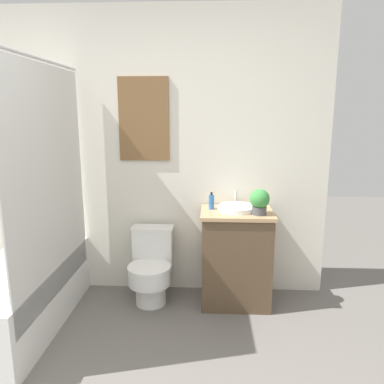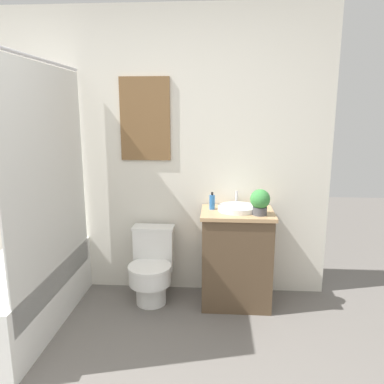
{
  "view_description": "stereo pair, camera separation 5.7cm",
  "coord_description": "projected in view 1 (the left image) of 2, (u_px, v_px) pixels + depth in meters",
  "views": [
    {
      "loc": [
        0.62,
        -1.28,
        1.62
      ],
      "look_at": [
        0.48,
        1.53,
        1.02
      ],
      "focal_mm": 35.0,
      "sensor_mm": 36.0,
      "label": 1
    },
    {
      "loc": [
        0.67,
        -1.28,
        1.62
      ],
      "look_at": [
        0.48,
        1.53,
        1.02
      ],
      "focal_mm": 35.0,
      "sensor_mm": 36.0,
      "label": 2
    }
  ],
  "objects": [
    {
      "name": "shower_area",
      "position": [
        21.0,
        290.0,
        2.85
      ],
      "size": [
        0.63,
        1.4,
        1.98
      ],
      "color": "white",
      "rests_on": "ground_plane"
    },
    {
      "name": "wall_back",
      "position": [
        141.0,
        154.0,
        3.31
      ],
      "size": [
        3.29,
        0.07,
        2.5
      ],
      "color": "silver",
      "rests_on": "ground_plane"
    },
    {
      "name": "toilet",
      "position": [
        151.0,
        268.0,
        3.24
      ],
      "size": [
        0.37,
        0.49,
        0.64
      ],
      "color": "white",
      "rests_on": "ground_plane"
    },
    {
      "name": "soap_bottle",
      "position": [
        211.0,
        202.0,
        3.15
      ],
      "size": [
        0.05,
        0.05,
        0.15
      ],
      "color": "#2D6BB2",
      "rests_on": "vanity"
    },
    {
      "name": "sink",
      "position": [
        237.0,
        208.0,
        3.12
      ],
      "size": [
        0.32,
        0.36,
        0.13
      ],
      "color": "white",
      "rests_on": "vanity"
    },
    {
      "name": "vanity",
      "position": [
        236.0,
        257.0,
        3.19
      ],
      "size": [
        0.6,
        0.46,
        0.82
      ],
      "color": "brown",
      "rests_on": "ground_plane"
    },
    {
      "name": "potted_plant",
      "position": [
        260.0,
        201.0,
        2.98
      ],
      "size": [
        0.16,
        0.16,
        0.21
      ],
      "color": "#4C4C51",
      "rests_on": "vanity"
    }
  ]
}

